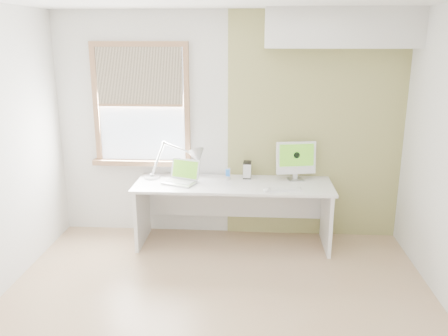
# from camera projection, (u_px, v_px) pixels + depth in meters

# --- Properties ---
(room) EXTENTS (4.04, 3.54, 2.64)m
(room) POSITION_uv_depth(u_px,v_px,m) (216.00, 167.00, 3.70)
(room) COLOR tan
(room) RESTS_ON ground
(accent_wall) EXTENTS (2.00, 0.02, 2.60)m
(accent_wall) POSITION_uv_depth(u_px,v_px,m) (315.00, 128.00, 5.31)
(accent_wall) COLOR #939658
(accent_wall) RESTS_ON room
(soffit) EXTENTS (1.60, 0.40, 0.42)m
(soffit) POSITION_uv_depth(u_px,v_px,m) (342.00, 27.00, 4.84)
(soffit) COLOR white
(soffit) RESTS_ON room
(window) EXTENTS (1.20, 0.14, 1.42)m
(window) POSITION_uv_depth(u_px,v_px,m) (141.00, 105.00, 5.35)
(window) COLOR #8C6546
(window) RESTS_ON room
(desk) EXTENTS (2.20, 0.70, 0.73)m
(desk) POSITION_uv_depth(u_px,v_px,m) (233.00, 198.00, 5.29)
(desk) COLOR white
(desk) RESTS_ON room
(desk_lamp) EXTENTS (0.79, 0.31, 0.44)m
(desk_lamp) POSITION_uv_depth(u_px,v_px,m) (189.00, 159.00, 5.32)
(desk_lamp) COLOR silver
(desk_lamp) RESTS_ON desk
(laptop) EXTENTS (0.44, 0.40, 0.25)m
(laptop) POSITION_uv_depth(u_px,v_px,m) (182.00, 177.00, 5.21)
(laptop) COLOR silver
(laptop) RESTS_ON desk
(phone_dock) EXTENTS (0.09, 0.09, 0.14)m
(phone_dock) POSITION_uv_depth(u_px,v_px,m) (228.00, 176.00, 5.32)
(phone_dock) COLOR silver
(phone_dock) RESTS_ON desk
(external_drive) EXTENTS (0.10, 0.15, 0.19)m
(external_drive) POSITION_uv_depth(u_px,v_px,m) (247.00, 170.00, 5.37)
(external_drive) COLOR silver
(external_drive) RESTS_ON desk
(imac) EXTENTS (0.46, 0.19, 0.44)m
(imac) POSITION_uv_depth(u_px,v_px,m) (296.00, 159.00, 5.25)
(imac) COLOR silver
(imac) RESTS_ON desk
(keyboard) EXTENTS (0.41, 0.16, 0.02)m
(keyboard) POSITION_uv_depth(u_px,v_px,m) (283.00, 189.00, 4.95)
(keyboard) COLOR white
(keyboard) RESTS_ON desk
(mouse) EXTENTS (0.10, 0.13, 0.03)m
(mouse) POSITION_uv_depth(u_px,v_px,m) (267.00, 190.00, 4.92)
(mouse) COLOR white
(mouse) RESTS_ON desk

